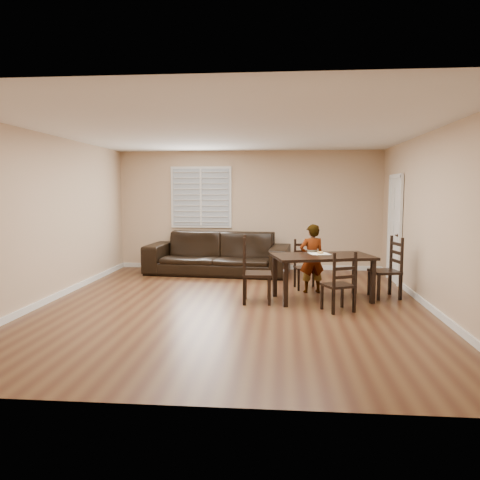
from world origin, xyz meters
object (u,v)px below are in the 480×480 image
object	(u,v)px
dining_table	(323,261)
chair_right	(392,270)
chair_left	(249,272)
chair_near	(305,266)
sofa	(218,253)
chair_far	(342,285)
child	(312,259)
donut	(320,252)

from	to	relation	value
dining_table	chair_right	xyz separation A→B (m)	(1.18, 0.29, -0.19)
chair_left	chair_right	world-z (taller)	chair_left
dining_table	chair_near	distance (m)	1.03
chair_right	chair_left	bearing A→B (deg)	-88.70
chair_left	sofa	size ratio (longest dim) A/B	0.35
chair_far	sofa	bearing A→B (deg)	-78.50
dining_table	chair_near	xyz separation A→B (m)	(-0.24, 0.98, -0.25)
child	donut	bearing A→B (deg)	93.01
chair_far	sofa	size ratio (longest dim) A/B	0.30
chair_near	chair_left	distance (m)	1.57
chair_right	chair_far	bearing A→B (deg)	-53.32
child	sofa	size ratio (longest dim) A/B	0.40
chair_left	donut	distance (m)	1.28
chair_right	donut	xyz separation A→B (m)	(-1.21, -0.11, 0.30)
dining_table	child	world-z (taller)	child
chair_far	child	world-z (taller)	child
chair_far	donut	size ratio (longest dim) A/B	8.62
chair_near	child	world-z (taller)	child
chair_near	chair_right	bearing A→B (deg)	-36.23
chair_far	chair_left	distance (m)	1.51
chair_near	chair_far	size ratio (longest dim) A/B	1.00
chair_right	chair_near	bearing A→B (deg)	-127.78
chair_far	chair_left	world-z (taller)	chair_left
chair_right	donut	size ratio (longest dim) A/B	9.82
dining_table	donut	distance (m)	0.21
dining_table	chair_far	bearing A→B (deg)	-88.59
chair_left	sofa	distance (m)	2.70
chair_far	dining_table	bearing A→B (deg)	-99.35
child	donut	size ratio (longest dim) A/B	11.56
donut	sofa	distance (m)	2.94
chair_left	dining_table	bearing A→B (deg)	-80.07
chair_near	chair_left	bearing A→B (deg)	-137.90
child	dining_table	bearing A→B (deg)	90.15
chair_near	donut	distance (m)	0.90
chair_left	child	distance (m)	1.35
chair_right	donut	world-z (taller)	chair_right
dining_table	donut	size ratio (longest dim) A/B	16.73
chair_right	sofa	xyz separation A→B (m)	(-3.23, 2.00, -0.02)
chair_near	chair_left	xyz separation A→B (m)	(-0.96, -1.25, 0.08)
child	chair_right	bearing A→B (deg)	154.66
chair_right	donut	distance (m)	1.25
chair_near	dining_table	bearing A→B (deg)	-86.85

